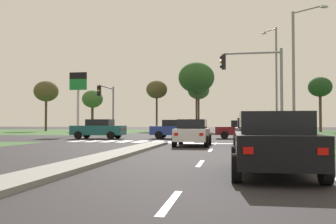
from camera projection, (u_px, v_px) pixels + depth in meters
ground_plane at (177, 139)px, 31.33m from camera, size 200.00×200.00×0.00m
grass_verge_far_left at (39, 131)px, 59.70m from camera, size 35.00×35.00×0.01m
median_island_near at (95, 160)px, 12.60m from camera, size 1.20×22.00×0.14m
median_island_far at (201, 131)px, 55.98m from camera, size 1.20×36.00×0.14m
lane_dash_near at (170, 202)px, 6.16m from camera, size 0.14×2.00×0.01m
lane_dash_second at (200, 164)px, 12.07m from camera, size 0.14×2.00×0.01m
lane_dash_third at (211, 150)px, 17.99m from camera, size 0.14×2.00×0.01m
lane_dash_fourth at (216, 144)px, 23.90m from camera, size 0.14×2.00×0.01m
edge_line_right at (304, 162)px, 12.45m from camera, size 0.14×24.00×0.01m
stop_bar_near at (220, 144)px, 23.80m from camera, size 6.40×0.50×0.01m
crosswalk_bar_near at (79, 141)px, 27.26m from camera, size 0.70×2.80×0.01m
crosswalk_bar_second at (94, 141)px, 27.07m from camera, size 0.70×2.80×0.01m
crosswalk_bar_third at (109, 141)px, 26.88m from camera, size 0.70×2.80×0.01m
crosswalk_bar_fourth at (125, 141)px, 26.69m from camera, size 0.70×2.80×0.01m
crosswalk_bar_fifth at (141, 142)px, 26.50m from camera, size 0.70×2.80×0.01m
crosswalk_bar_sixth at (157, 142)px, 26.31m from camera, size 0.70×2.80×0.01m
crosswalk_bar_seventh at (173, 142)px, 26.12m from camera, size 0.70×2.80×0.01m
crosswalk_bar_eighth at (190, 142)px, 25.93m from camera, size 0.70×2.80×0.01m
car_white_near at (193, 132)px, 21.59m from camera, size 1.95×4.28×1.51m
car_teal_second at (99, 129)px, 31.51m from camera, size 4.38×2.06×1.61m
car_maroon_third at (242, 129)px, 31.51m from camera, size 4.26×2.05×1.52m
car_grey_fourth at (252, 132)px, 20.79m from camera, size 2.07×4.27×1.57m
car_navy_fifth at (179, 127)px, 49.24m from camera, size 2.03×4.50×1.47m
car_black_sixth at (273, 143)px, 9.35m from camera, size 2.05×4.18×1.56m
car_beige_seventh at (188, 126)px, 59.18m from camera, size 2.02×4.44×1.53m
car_blue_eighth at (177, 129)px, 31.60m from camera, size 4.43×1.99×1.57m
traffic_signal_far_left at (108, 101)px, 37.48m from camera, size 0.32×4.60×5.08m
traffic_signal_near_right at (260, 79)px, 23.91m from camera, size 3.93×0.32×6.01m
street_lamp_second at (296, 68)px, 27.01m from camera, size 2.17×1.77×9.35m
street_lamp_third at (275, 76)px, 37.58m from camera, size 1.46×1.66×10.82m
pedestrian_at_median at (190, 125)px, 40.45m from camera, size 0.34×0.34×1.67m
fuel_price_totem at (78, 89)px, 38.97m from camera, size 1.80×0.24×6.54m
treeline_near at (46, 92)px, 62.51m from camera, size 4.00×4.00×8.29m
treeline_second at (92, 99)px, 60.63m from camera, size 3.31×3.31×6.59m
treeline_third at (157, 90)px, 60.84m from camera, size 3.39×3.39×8.16m
treeline_fourth at (196, 78)px, 57.64m from camera, size 5.47×5.47×10.58m
treeline_fifth at (198, 91)px, 60.17m from camera, size 3.43×3.43×8.02m
treeline_sixth at (320, 87)px, 56.30m from camera, size 3.46×3.46×8.18m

